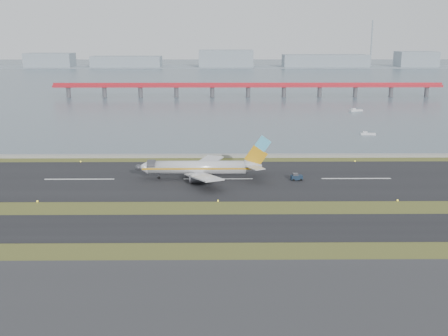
# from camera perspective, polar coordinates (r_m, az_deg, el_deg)

# --- Properties ---
(ground) EXTENTS (1000.00, 1000.00, 0.00)m
(ground) POSITION_cam_1_polar(r_m,az_deg,el_deg) (133.05, -0.61, -4.38)
(ground) COLOR #3B491A
(ground) RESTS_ON ground
(apron_strip) EXTENTS (1000.00, 50.00, 0.10)m
(apron_strip) POSITION_cam_1_polar(r_m,az_deg,el_deg) (82.35, -0.63, -16.06)
(apron_strip) COLOR #303033
(apron_strip) RESTS_ON ground
(taxiway_strip) EXTENTS (1000.00, 18.00, 0.10)m
(taxiway_strip) POSITION_cam_1_polar(r_m,az_deg,el_deg) (121.66, -0.61, -6.07)
(taxiway_strip) COLOR black
(taxiway_strip) RESTS_ON ground
(runway_strip) EXTENTS (1000.00, 45.00, 0.10)m
(runway_strip) POSITION_cam_1_polar(r_m,az_deg,el_deg) (161.87, -0.60, -1.13)
(runway_strip) COLOR black
(runway_strip) RESTS_ON ground
(seawall) EXTENTS (1000.00, 2.50, 1.00)m
(seawall) POSITION_cam_1_polar(r_m,az_deg,el_deg) (190.98, -0.60, 1.25)
(seawall) COLOR gray
(seawall) RESTS_ON ground
(bay_water) EXTENTS (1400.00, 800.00, 1.30)m
(bay_water) POSITION_cam_1_polar(r_m,az_deg,el_deg) (588.14, -0.58, 9.38)
(bay_water) COLOR #4B5D6B
(bay_water) RESTS_ON ground
(red_pier) EXTENTS (260.00, 5.00, 10.20)m
(red_pier) POSITION_cam_1_polar(r_m,az_deg,el_deg) (378.73, 2.47, 8.29)
(red_pier) COLOR red
(red_pier) RESTS_ON ground
(far_shoreline) EXTENTS (1400.00, 80.00, 60.50)m
(far_shoreline) POSITION_cam_1_polar(r_m,az_deg,el_deg) (747.66, 0.48, 10.69)
(far_shoreline) COLOR gray
(far_shoreline) RESTS_ON ground
(airliner) EXTENTS (38.52, 32.89, 12.80)m
(airliner) POSITION_cam_1_polar(r_m,az_deg,el_deg) (161.32, -2.24, 0.06)
(airliner) COLOR silver
(airliner) RESTS_ON ground
(pushback_tug) EXTENTS (3.42, 2.20, 2.09)m
(pushback_tug) POSITION_cam_1_polar(r_m,az_deg,el_deg) (161.59, 7.36, -0.91)
(pushback_tug) COLOR #132234
(pushback_tug) RESTS_ON ground
(workboat_near) EXTENTS (6.20, 2.47, 1.47)m
(workboat_near) POSITION_cam_1_polar(r_m,az_deg,el_deg) (241.80, 14.38, 3.39)
(workboat_near) COLOR silver
(workboat_near) RESTS_ON ground
(workboat_far) EXTENTS (7.70, 4.76, 1.79)m
(workboat_far) POSITION_cam_1_polar(r_m,az_deg,el_deg) (316.21, 13.22, 5.73)
(workboat_far) COLOR silver
(workboat_far) RESTS_ON ground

